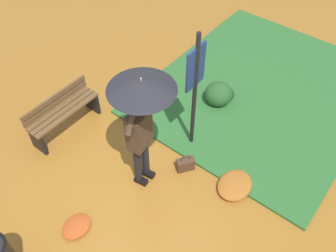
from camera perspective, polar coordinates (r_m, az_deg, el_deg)
name	(u,v)px	position (r m, az deg, el deg)	size (l,w,h in m)	color
ground_plane	(137,183)	(6.14, -4.76, -8.83)	(18.00, 18.00, 0.00)	#9E6623
grass_verge	(263,90)	(7.84, 14.49, 5.49)	(4.80, 4.00, 0.05)	#2D662D
person_with_umbrella	(141,108)	(5.05, -4.28, 2.79)	(0.96, 0.96, 2.04)	black
info_sign_post	(195,81)	(5.63, 4.21, 6.99)	(0.44, 0.07, 2.30)	black
handbag	(185,164)	(6.19, 2.71, -5.95)	(0.33, 0.29, 0.37)	#4C3323
park_bench	(63,113)	(6.85, -16.01, 2.02)	(1.40, 0.37, 0.75)	black
shrub_cluster	(220,94)	(7.27, 8.04, 4.93)	(0.59, 0.53, 0.48)	#285628
leaf_pile_near_person	(77,226)	(5.83, -13.98, -14.87)	(0.47, 0.37, 0.10)	#B74C1E
leaf_pile_by_bench	(235,185)	(6.11, 10.31, -8.99)	(0.65, 0.52, 0.14)	#A86023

